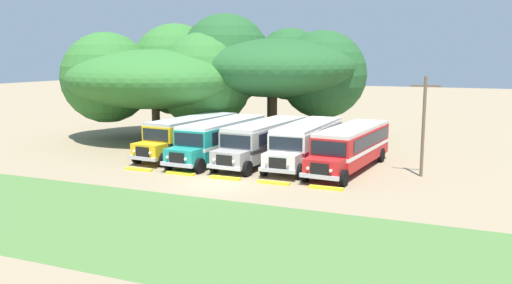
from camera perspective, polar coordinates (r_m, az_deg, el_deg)
ground_plane at (r=31.45m, az=-4.43°, el=-4.53°), size 220.00×220.00×0.00m
foreground_grass_strip at (r=24.78m, az=-13.29°, el=-8.53°), size 80.00×10.34×0.01m
parked_bus_slot_0 at (r=40.97m, az=-6.94°, el=0.89°), size 3.60×10.98×2.82m
parked_bus_slot_1 at (r=38.75m, az=-3.76°, el=0.47°), size 3.15×10.90×2.82m
parked_bus_slot_2 at (r=37.82m, az=0.93°, el=0.27°), size 3.30×10.93×2.82m
parked_bus_slot_3 at (r=37.24m, az=5.50°, el=0.09°), size 2.72×10.84×2.82m
parked_bus_slot_4 at (r=35.78m, az=10.21°, el=-0.39°), size 3.48×10.96×2.82m
curb_wheelstop_0 at (r=35.85m, az=-12.51°, el=-2.89°), size 2.00×0.36×0.15m
curb_wheelstop_1 at (r=34.12m, az=-8.14°, el=-3.38°), size 2.00×0.36×0.15m
curb_wheelstop_2 at (r=32.61m, az=-3.33°, el=-3.89°), size 2.00×0.36×0.15m
curb_wheelstop_3 at (r=31.35m, az=1.92°, el=-4.41°), size 2.00×0.36×0.15m
curb_wheelstop_4 at (r=30.37m, az=7.56°, el=-4.93°), size 2.00×0.36×0.15m
broad_shade_tree at (r=49.75m, az=2.00°, el=8.10°), size 16.66×15.66×11.38m
secondary_tree at (r=49.37m, az=-10.19°, el=6.93°), size 16.78×15.51×10.58m
utility_pole at (r=34.35m, az=17.61°, el=1.95°), size 1.80×0.20×6.27m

